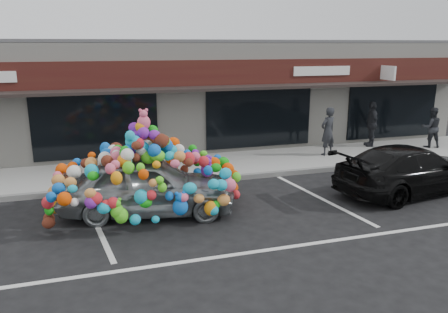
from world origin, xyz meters
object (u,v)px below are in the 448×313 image
object	(u,v)px
pedestrian_a	(328,131)
pedestrian_c	(371,124)
toy_car	(148,179)
black_sedan	(411,170)
pedestrian_b	(431,127)

from	to	relation	value
pedestrian_a	pedestrian_c	distance (m)	2.57
toy_car	black_sedan	world-z (taller)	toy_car
pedestrian_a	pedestrian_c	world-z (taller)	pedestrian_c
pedestrian_b	pedestrian_c	bearing A→B (deg)	-4.58
pedestrian_b	toy_car	bearing A→B (deg)	34.30
black_sedan	pedestrian_a	distance (m)	4.13
toy_car	pedestrian_b	bearing A→B (deg)	-61.93
black_sedan	pedestrian_b	bearing A→B (deg)	-55.07
black_sedan	pedestrian_a	world-z (taller)	pedestrian_a
pedestrian_a	pedestrian_c	xyz separation A→B (m)	(2.44, 0.83, 0.01)
black_sedan	pedestrian_b	world-z (taller)	pedestrian_b
black_sedan	pedestrian_c	size ratio (longest dim) A/B	2.62
toy_car	pedestrian_b	world-z (taller)	toy_car
black_sedan	pedestrian_a	bearing A→B (deg)	-4.01
pedestrian_a	pedestrian_c	size ratio (longest dim) A/B	0.99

